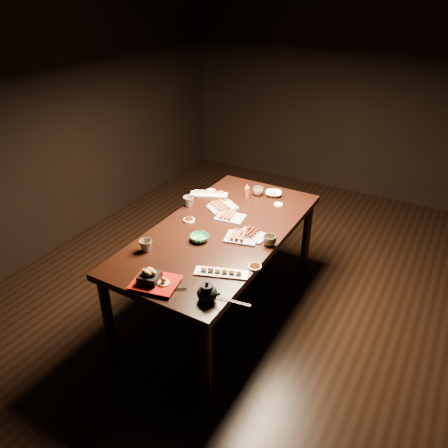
{
  "coord_description": "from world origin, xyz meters",
  "views": [
    {
      "loc": [
        1.31,
        -2.67,
        2.37
      ],
      "look_at": [
        -0.09,
        -0.23,
        0.77
      ],
      "focal_mm": 35.0,
      "sensor_mm": 36.0,
      "label": 1
    }
  ],
  "objects_px": {
    "sushi_platter_far": "(209,193)",
    "tempura_tray": "(155,278)",
    "edamame_bowl_cream": "(274,194)",
    "teacup_far_left": "(189,201)",
    "teacup_near_left": "(146,246)",
    "condiment_bottle": "(247,191)",
    "yakitori_plate_right": "(241,236)",
    "teapot": "(207,291)",
    "yakitori_plate_left": "(222,205)",
    "sushi_platter_near": "(221,271)",
    "teacup_mid_right": "(270,240)",
    "edamame_bowl_green": "(200,238)",
    "dining_table": "(221,271)",
    "teacup_far_right": "(258,191)",
    "yakitori_plate_center": "(230,215)"
  },
  "relations": [
    {
      "from": "sushi_platter_far",
      "to": "tempura_tray",
      "type": "distance_m",
      "value": 1.28
    },
    {
      "from": "edamame_bowl_cream",
      "to": "teacup_far_left",
      "type": "bearing_deg",
      "value": -134.76
    },
    {
      "from": "teacup_near_left",
      "to": "condiment_bottle",
      "type": "relative_size",
      "value": 0.71
    },
    {
      "from": "yakitori_plate_right",
      "to": "tempura_tray",
      "type": "height_order",
      "value": "tempura_tray"
    },
    {
      "from": "tempura_tray",
      "to": "sushi_platter_far",
      "type": "bearing_deg",
      "value": 94.82
    },
    {
      "from": "teacup_near_left",
      "to": "teapot",
      "type": "relative_size",
      "value": 0.62
    },
    {
      "from": "yakitori_plate_right",
      "to": "yakitori_plate_left",
      "type": "xyz_separation_m",
      "value": [
        -0.35,
        0.34,
        -0.0
      ]
    },
    {
      "from": "sushi_platter_near",
      "to": "yakitori_plate_left",
      "type": "xyz_separation_m",
      "value": [
        -0.44,
        0.77,
        0.01
      ]
    },
    {
      "from": "teacup_mid_right",
      "to": "tempura_tray",
      "type": "bearing_deg",
      "value": -118.59
    },
    {
      "from": "sushi_platter_far",
      "to": "edamame_bowl_green",
      "type": "bearing_deg",
      "value": 94.16
    },
    {
      "from": "yakitori_plate_left",
      "to": "condiment_bottle",
      "type": "relative_size",
      "value": 1.78
    },
    {
      "from": "dining_table",
      "to": "sushi_platter_near",
      "type": "xyz_separation_m",
      "value": [
        0.28,
        -0.48,
        0.4
      ]
    },
    {
      "from": "teacup_mid_right",
      "to": "teacup_far_right",
      "type": "xyz_separation_m",
      "value": [
        -0.42,
        0.67,
        -0.0
      ]
    },
    {
      "from": "tempura_tray",
      "to": "teacup_far_right",
      "type": "distance_m",
      "value": 1.42
    },
    {
      "from": "sushi_platter_near",
      "to": "teapot",
      "type": "distance_m",
      "value": 0.26
    },
    {
      "from": "sushi_platter_far",
      "to": "teacup_near_left",
      "type": "distance_m",
      "value": 0.96
    },
    {
      "from": "teacup_near_left",
      "to": "teacup_far_right",
      "type": "height_order",
      "value": "teacup_near_left"
    },
    {
      "from": "edamame_bowl_cream",
      "to": "teapot",
      "type": "relative_size",
      "value": 0.96
    },
    {
      "from": "tempura_tray",
      "to": "yakitori_plate_center",
      "type": "bearing_deg",
      "value": 78.58
    },
    {
      "from": "yakitori_plate_right",
      "to": "edamame_bowl_cream",
      "type": "relative_size",
      "value": 1.65
    },
    {
      "from": "sushi_platter_near",
      "to": "yakitori_plate_left",
      "type": "distance_m",
      "value": 0.89
    },
    {
      "from": "teacup_far_right",
      "to": "condiment_bottle",
      "type": "height_order",
      "value": "condiment_bottle"
    },
    {
      "from": "yakitori_plate_left",
      "to": "condiment_bottle",
      "type": "distance_m",
      "value": 0.29
    },
    {
      "from": "edamame_bowl_green",
      "to": "teacup_far_right",
      "type": "height_order",
      "value": "teacup_far_right"
    },
    {
      "from": "dining_table",
      "to": "edamame_bowl_green",
      "type": "distance_m",
      "value": 0.45
    },
    {
      "from": "sushi_platter_near",
      "to": "yakitori_plate_center",
      "type": "distance_m",
      "value": 0.72
    },
    {
      "from": "yakitori_plate_center",
      "to": "teacup_mid_right",
      "type": "relative_size",
      "value": 2.29
    },
    {
      "from": "dining_table",
      "to": "yakitori_plate_center",
      "type": "relative_size",
      "value": 8.5
    },
    {
      "from": "teacup_far_right",
      "to": "edamame_bowl_cream",
      "type": "bearing_deg",
      "value": 25.72
    },
    {
      "from": "sushi_platter_near",
      "to": "teacup_near_left",
      "type": "relative_size",
      "value": 3.86
    },
    {
      "from": "yakitori_plate_right",
      "to": "edamame_bowl_green",
      "type": "xyz_separation_m",
      "value": [
        -0.25,
        -0.16,
        -0.01
      ]
    },
    {
      "from": "teacup_mid_right",
      "to": "edamame_bowl_cream",
      "type": "bearing_deg",
      "value": 112.12
    },
    {
      "from": "teacup_far_right",
      "to": "condiment_bottle",
      "type": "distance_m",
      "value": 0.11
    },
    {
      "from": "yakitori_plate_center",
      "to": "teapot",
      "type": "distance_m",
      "value": 0.98
    },
    {
      "from": "sushi_platter_far",
      "to": "teacup_far_left",
      "type": "relative_size",
      "value": 3.56
    },
    {
      "from": "yakitori_plate_center",
      "to": "teacup_near_left",
      "type": "xyz_separation_m",
      "value": [
        -0.27,
        -0.68,
        0.01
      ]
    },
    {
      "from": "teacup_far_left",
      "to": "teacup_far_right",
      "type": "bearing_deg",
      "value": 49.41
    },
    {
      "from": "sushi_platter_near",
      "to": "edamame_bowl_cream",
      "type": "height_order",
      "value": "sushi_platter_near"
    },
    {
      "from": "yakitori_plate_center",
      "to": "edamame_bowl_green",
      "type": "xyz_separation_m",
      "value": [
        -0.03,
        -0.39,
        -0.01
      ]
    },
    {
      "from": "dining_table",
      "to": "yakitori_plate_center",
      "type": "distance_m",
      "value": 0.44
    },
    {
      "from": "yakitori_plate_left",
      "to": "edamame_bowl_green",
      "type": "bearing_deg",
      "value": -135.87
    },
    {
      "from": "sushi_platter_near",
      "to": "sushi_platter_far",
      "type": "distance_m",
      "value": 1.14
    },
    {
      "from": "yakitori_plate_left",
      "to": "teacup_far_left",
      "type": "relative_size",
      "value": 2.45
    },
    {
      "from": "dining_table",
      "to": "yakitori_plate_right",
      "type": "height_order",
      "value": "yakitori_plate_right"
    },
    {
      "from": "sushi_platter_near",
      "to": "edamame_bowl_green",
      "type": "relative_size",
      "value": 2.53
    },
    {
      "from": "sushi_platter_near",
      "to": "teacup_mid_right",
      "type": "distance_m",
      "value": 0.47
    },
    {
      "from": "yakitori_plate_left",
      "to": "teacup_mid_right",
      "type": "relative_size",
      "value": 2.37
    },
    {
      "from": "yakitori_plate_left",
      "to": "teacup_far_left",
      "type": "distance_m",
      "value": 0.27
    },
    {
      "from": "teacup_mid_right",
      "to": "teacup_far_left",
      "type": "distance_m",
      "value": 0.84
    },
    {
      "from": "dining_table",
      "to": "teapot",
      "type": "bearing_deg",
      "value": -77.52
    }
  ]
}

